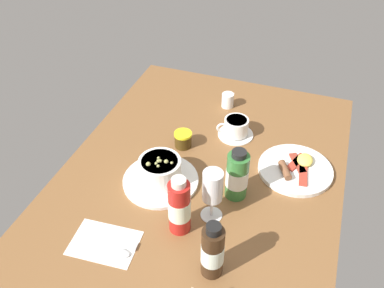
# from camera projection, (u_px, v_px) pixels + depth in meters

# --- Properties ---
(ground_plane) EXTENTS (1.10, 0.84, 0.03)m
(ground_plane) POSITION_uv_depth(u_px,v_px,m) (203.00, 173.00, 1.29)
(ground_plane) COLOR brown
(porridge_bowl) EXTENTS (0.23, 0.23, 0.09)m
(porridge_bowl) POSITION_uv_depth(u_px,v_px,m) (160.00, 173.00, 1.21)
(porridge_bowl) COLOR white
(porridge_bowl) RESTS_ON ground_plane
(cutlery_setting) EXTENTS (0.13, 0.18, 0.01)m
(cutlery_setting) POSITION_uv_depth(u_px,v_px,m) (106.00, 243.00, 1.06)
(cutlery_setting) COLOR white
(cutlery_setting) RESTS_ON ground_plane
(coffee_cup) EXTENTS (0.12, 0.12, 0.07)m
(coffee_cup) POSITION_uv_depth(u_px,v_px,m) (236.00, 128.00, 1.39)
(coffee_cup) COLOR white
(coffee_cup) RESTS_ON ground_plane
(creamer_jug) EXTENTS (0.05, 0.05, 0.06)m
(creamer_jug) POSITION_uv_depth(u_px,v_px,m) (228.00, 100.00, 1.53)
(creamer_jug) COLOR white
(creamer_jug) RESTS_ON ground_plane
(wine_glass) EXTENTS (0.06, 0.06, 0.16)m
(wine_glass) POSITION_uv_depth(u_px,v_px,m) (213.00, 188.00, 1.07)
(wine_glass) COLOR white
(wine_glass) RESTS_ON ground_plane
(jam_jar) EXTENTS (0.06, 0.06, 0.05)m
(jam_jar) POSITION_uv_depth(u_px,v_px,m) (183.00, 139.00, 1.35)
(jam_jar) COLOR #402D0E
(jam_jar) RESTS_ON ground_plane
(sauce_bottle_red) EXTENTS (0.06, 0.06, 0.18)m
(sauce_bottle_red) POSITION_uv_depth(u_px,v_px,m) (179.00, 207.00, 1.05)
(sauce_bottle_red) COLOR #B21E19
(sauce_bottle_red) RESTS_ON ground_plane
(sauce_bottle_brown) EXTENTS (0.05, 0.05, 0.17)m
(sauce_bottle_brown) POSITION_uv_depth(u_px,v_px,m) (212.00, 251.00, 0.95)
(sauce_bottle_brown) COLOR #382314
(sauce_bottle_brown) RESTS_ON ground_plane
(sauce_bottle_green) EXTENTS (0.06, 0.06, 0.16)m
(sauce_bottle_green) POSITION_uv_depth(u_px,v_px,m) (237.00, 175.00, 1.15)
(sauce_bottle_green) COLOR #337233
(sauce_bottle_green) RESTS_ON ground_plane
(breakfast_plate) EXTENTS (0.23, 0.23, 0.04)m
(breakfast_plate) POSITION_uv_depth(u_px,v_px,m) (296.00, 169.00, 1.27)
(breakfast_plate) COLOR white
(breakfast_plate) RESTS_ON ground_plane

